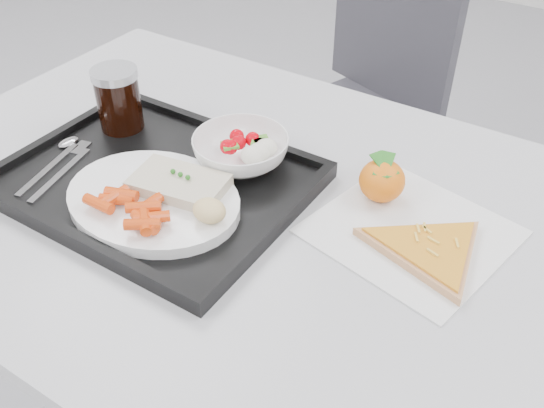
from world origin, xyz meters
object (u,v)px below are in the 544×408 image
object	(u,v)px
chair	(370,88)
salad_bowl	(241,150)
tray	(156,181)
cola_glass	(118,98)
tangerine	(382,180)
dinner_plate	(153,200)
table	(252,234)
pizza_slice	(430,250)

from	to	relation	value
chair	salad_bowl	xyz separation A→B (m)	(0.10, -0.75, 0.25)
tray	cola_glass	bearing A→B (deg)	150.12
cola_glass	chair	bearing A→B (deg)	80.10
chair	tangerine	xyz separation A→B (m)	(0.32, -0.69, 0.25)
dinner_plate	tangerine	size ratio (longest dim) A/B	3.19
salad_bowl	tangerine	size ratio (longest dim) A/B	1.79
table	cola_glass	xyz separation A→B (m)	(-0.30, 0.04, 0.14)
table	tray	bearing A→B (deg)	-161.49
chair	table	bearing A→B (deg)	-78.58
salad_bowl	tray	bearing A→B (deg)	-129.62
dinner_plate	cola_glass	distance (m)	0.24
cola_glass	pizza_slice	size ratio (longest dim) A/B	0.43
salad_bowl	tangerine	xyz separation A→B (m)	(0.22, 0.05, -0.00)
tray	cola_glass	xyz separation A→B (m)	(-0.15, 0.09, 0.06)
table	chair	world-z (taller)	chair
tangerine	dinner_plate	bearing A→B (deg)	-141.73
chair	cola_glass	xyz separation A→B (m)	(-0.13, -0.77, 0.28)
cola_glass	tangerine	bearing A→B (deg)	9.01
dinner_plate	salad_bowl	distance (m)	0.16
salad_bowl	chair	bearing A→B (deg)	97.92
dinner_plate	cola_glass	world-z (taller)	cola_glass
tray	cola_glass	size ratio (longest dim) A/B	4.17
dinner_plate	pizza_slice	distance (m)	0.40
chair	salad_bowl	bearing A→B (deg)	-82.08
table	cola_glass	size ratio (longest dim) A/B	11.11
tray	cola_glass	distance (m)	0.18
tray	dinner_plate	size ratio (longest dim) A/B	1.67
tray	tangerine	bearing A→B (deg)	27.22
dinner_plate	salad_bowl	xyz separation A→B (m)	(0.05, 0.16, 0.01)
tray	tangerine	world-z (taller)	tangerine
cola_glass	pizza_slice	bearing A→B (deg)	-0.54
chair	tangerine	distance (m)	0.80
salad_bowl	tangerine	distance (m)	0.23
table	cola_glass	bearing A→B (deg)	172.95
tangerine	pizza_slice	bearing A→B (deg)	-35.55
pizza_slice	cola_glass	bearing A→B (deg)	179.46
tangerine	pizza_slice	distance (m)	0.14
salad_bowl	cola_glass	bearing A→B (deg)	-174.98
dinner_plate	salad_bowl	world-z (taller)	salad_bowl
table	pizza_slice	world-z (taller)	pizza_slice
pizza_slice	salad_bowl	bearing A→B (deg)	175.44
tray	pizza_slice	xyz separation A→B (m)	(0.42, 0.08, 0.00)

